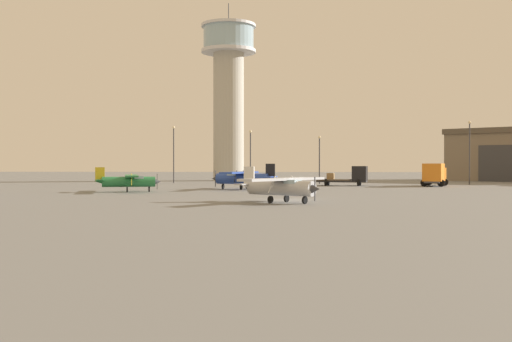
% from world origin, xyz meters
% --- Properties ---
extents(ground_plane, '(400.00, 400.00, 0.00)m').
position_xyz_m(ground_plane, '(0.00, 0.00, 0.00)').
color(ground_plane, slate).
extents(control_tower, '(10.26, 10.26, 33.37)m').
position_xyz_m(control_tower, '(-13.06, 62.85, 17.61)').
color(control_tower, '#B2AD9E').
rests_on(control_tower, ground_plane).
extents(airplane_blue, '(8.29, 10.61, 3.12)m').
position_xyz_m(airplane_blue, '(-6.22, 22.27, 1.46)').
color(airplane_blue, '#2847A8').
rests_on(airplane_blue, ground_plane).
extents(airplane_green, '(7.20, 9.18, 2.72)m').
position_xyz_m(airplane_green, '(-18.11, 13.83, 1.27)').
color(airplane_green, '#287A42').
rests_on(airplane_green, ground_plane).
extents(airplane_silver, '(7.38, 8.73, 2.85)m').
position_xyz_m(airplane_silver, '(-0.69, -3.98, 1.33)').
color(airplane_silver, '#B7BABF').
rests_on(airplane_silver, ground_plane).
extents(truck_box_orange, '(4.57, 7.15, 3.16)m').
position_xyz_m(truck_box_orange, '(19.25, 34.80, 1.74)').
color(truck_box_orange, '#38383D').
rests_on(truck_box_orange, ground_plane).
extents(truck_flatbed_black, '(7.44, 4.18, 2.80)m').
position_xyz_m(truck_flatbed_black, '(7.85, 36.11, 1.35)').
color(truck_flatbed_black, '#38383D').
rests_on(truck_flatbed_black, ground_plane).
extents(light_post_west, '(0.44, 0.44, 7.45)m').
position_xyz_m(light_post_west, '(3.53, 43.12, 4.52)').
color(light_post_west, '#38383D').
rests_on(light_post_west, ground_plane).
extents(light_post_east, '(0.44, 0.44, 9.34)m').
position_xyz_m(light_post_east, '(-20.15, 46.98, 5.51)').
color(light_post_east, '#38383D').
rests_on(light_post_east, ground_plane).
extents(light_post_north, '(0.44, 0.44, 9.57)m').
position_xyz_m(light_post_north, '(25.89, 42.04, 5.64)').
color(light_post_north, '#38383D').
rests_on(light_post_north, ground_plane).
extents(light_post_centre, '(0.44, 0.44, 8.49)m').
position_xyz_m(light_post_centre, '(-7.36, 45.12, 5.07)').
color(light_post_centre, '#38383D').
rests_on(light_post_centre, ground_plane).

